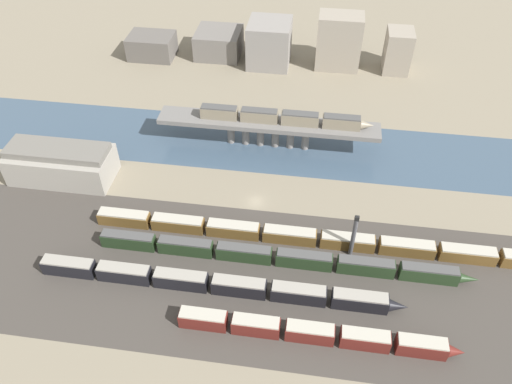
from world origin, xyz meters
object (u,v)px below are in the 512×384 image
at_px(train_yard_outer, 326,239).
at_px(warehouse_building, 61,163).
at_px(train_yard_near, 316,333).
at_px(signal_tower, 353,236).
at_px(train_on_bridge, 284,118).
at_px(train_yard_mid, 216,284).
at_px(train_yard_far, 280,257).

bearing_deg(train_yard_outer, warehouse_building, 168.37).
xyz_separation_m(train_yard_near, signal_tower, (6.73, 22.98, 4.11)).
relative_size(train_on_bridge, signal_tower, 3.92).
relative_size(train_yard_mid, signal_tower, 6.44).
xyz_separation_m(train_yard_mid, warehouse_building, (-48.04, 30.87, 2.74)).
bearing_deg(train_on_bridge, train_yard_outer, -69.46).
height_order(train_on_bridge, train_yard_far, train_on_bridge).
xyz_separation_m(train_on_bridge, train_yard_outer, (13.58, -36.26, -8.21)).
relative_size(train_yard_far, warehouse_building, 3.14).
xyz_separation_m(train_yard_near, train_yard_far, (-9.06, 18.17, 0.02)).
distance_m(warehouse_building, signal_tower, 78.28).
bearing_deg(warehouse_building, train_yard_near, -29.68).
bearing_deg(train_yard_far, signal_tower, 16.96).
height_order(train_on_bridge, signal_tower, signal_tower).
bearing_deg(train_yard_far, warehouse_building, 160.43).
height_order(train_yard_near, warehouse_building, warehouse_building).
distance_m(train_yard_far, train_yard_outer, 12.19).
xyz_separation_m(train_yard_far, signal_tower, (15.80, 4.82, 4.09)).
bearing_deg(train_yard_mid, train_yard_near, -22.24).
bearing_deg(train_yard_far, train_yard_outer, 35.25).
distance_m(train_yard_outer, warehouse_building, 72.15).
xyz_separation_m(train_yard_far, train_yard_outer, (9.95, 7.03, -0.19)).
distance_m(train_yard_mid, train_yard_outer, 27.86).
bearing_deg(train_yard_outer, train_yard_near, -92.02).
bearing_deg(train_on_bridge, train_yard_far, -85.20).
height_order(train_yard_mid, train_yard_outer, train_yard_mid).
bearing_deg(train_yard_near, train_yard_far, 116.51).
bearing_deg(train_on_bridge, train_yard_mid, -99.70).
bearing_deg(warehouse_building, train_yard_far, -19.57).
height_order(train_on_bridge, train_yard_mid, train_on_bridge).
bearing_deg(train_yard_mid, signal_tower, 26.41).
bearing_deg(signal_tower, train_yard_far, -163.04).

